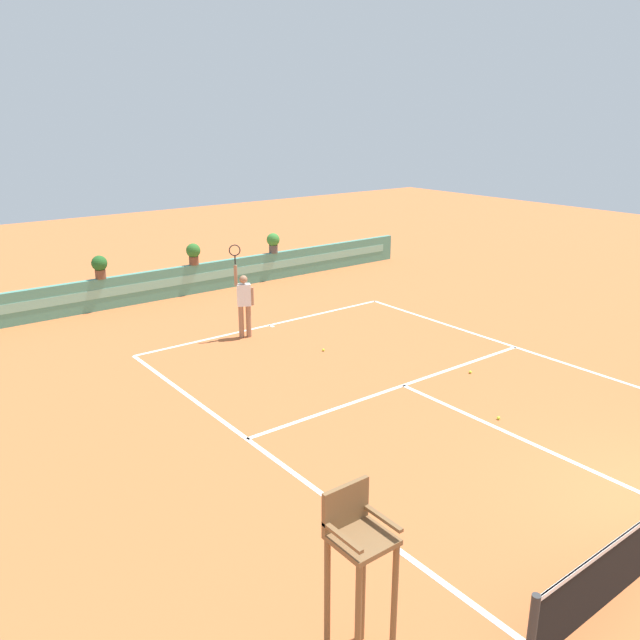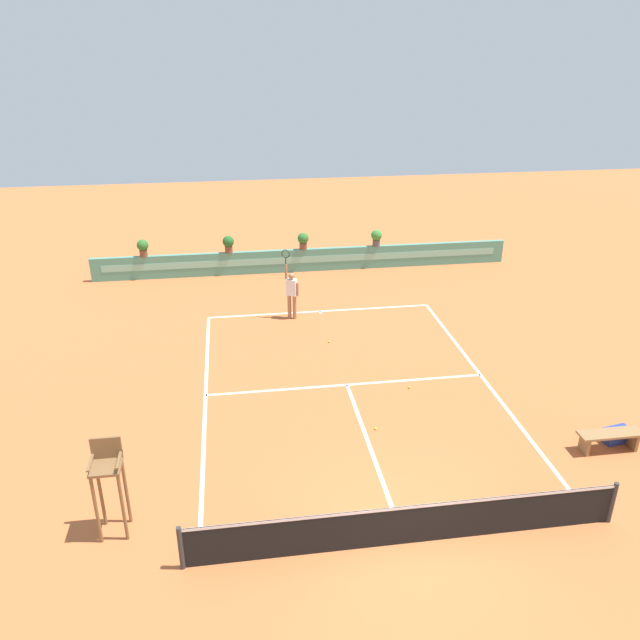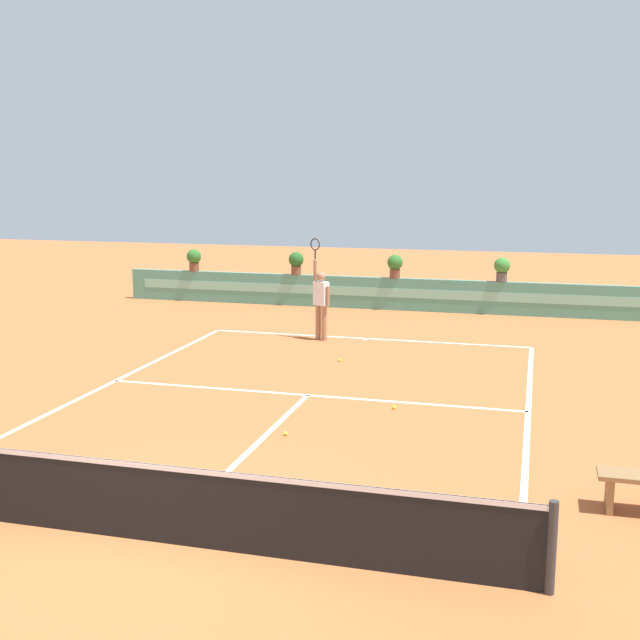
{
  "view_description": "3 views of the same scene",
  "coord_description": "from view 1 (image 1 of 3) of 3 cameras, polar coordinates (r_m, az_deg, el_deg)",
  "views": [
    {
      "loc": [
        -9.58,
        -2.98,
        5.82
      ],
      "look_at": [
        -0.44,
        8.92,
        1.0
      ],
      "focal_mm": 35.89,
      "sensor_mm": 36.0,
      "label": 1
    },
    {
      "loc": [
        -3.11,
        -9.31,
        9.31
      ],
      "look_at": [
        -0.44,
        8.92,
        1.0
      ],
      "focal_mm": 35.16,
      "sensor_mm": 36.0,
      "label": 2
    },
    {
      "loc": [
        4.12,
        -7.84,
        4.23
      ],
      "look_at": [
        -0.44,
        8.92,
        1.0
      ],
      "focal_mm": 44.88,
      "sensor_mm": 36.0,
      "label": 3
    }
  ],
  "objects": [
    {
      "name": "tennis_ball_near_baseline",
      "position": [
        15.55,
        13.25,
        -4.54
      ],
      "size": [
        0.07,
        0.07,
        0.07
      ],
      "primitive_type": "sphere",
      "color": "#CCE033",
      "rests_on": "ground"
    },
    {
      "name": "potted_plant_right",
      "position": [
        23.6,
        -4.2,
        6.99
      ],
      "size": [
        0.48,
        0.48,
        0.72
      ],
      "color": "#514C47",
      "rests_on": "back_wall_barrier"
    },
    {
      "name": "tennis_ball_by_sideline",
      "position": [
        16.54,
        0.3,
        -2.68
      ],
      "size": [
        0.07,
        0.07,
        0.07
      ],
      "primitive_type": "sphere",
      "color": "#CCE033",
      "rests_on": "ground"
    },
    {
      "name": "potted_plant_centre",
      "position": [
        22.03,
        -11.23,
        5.92
      ],
      "size": [
        0.48,
        0.48,
        0.72
      ],
      "color": "brown",
      "rests_on": "back_wall_barrier"
    },
    {
      "name": "back_wall_barrier",
      "position": [
        22.26,
        -10.91,
        3.65
      ],
      "size": [
        18.0,
        0.21,
        1.0
      ],
      "color": "#4C8E7A",
      "rests_on": "ground"
    },
    {
      "name": "tennis_player",
      "position": [
        17.4,
        -6.8,
        1.76
      ],
      "size": [
        0.57,
        0.35,
        2.58
      ],
      "color": "#9E7051",
      "rests_on": "ground"
    },
    {
      "name": "umpire_chair",
      "position": [
        7.23,
        3.36,
        -20.5
      ],
      "size": [
        0.6,
        0.6,
        2.14
      ],
      "color": "brown",
      "rests_on": "ground"
    },
    {
      "name": "potted_plant_left",
      "position": [
        20.85,
        -19.06,
        4.62
      ],
      "size": [
        0.48,
        0.48,
        0.72
      ],
      "color": "brown",
      "rests_on": "back_wall_barrier"
    },
    {
      "name": "tennis_ball_mid_court",
      "position": [
        13.44,
        15.63,
        -8.42
      ],
      "size": [
        0.07,
        0.07,
        0.07
      ],
      "primitive_type": "sphere",
      "color": "#CCE033",
      "rests_on": "ground"
    },
    {
      "name": "court_lines",
      "position": [
        14.83,
        6.56,
        -5.42
      ],
      "size": [
        8.32,
        11.94,
        0.01
      ],
      "color": "white",
      "rests_on": "ground"
    },
    {
      "name": "ground_plane",
      "position": [
        14.37,
        8.55,
        -6.31
      ],
      "size": [
        60.0,
        60.0,
        0.0
      ],
      "primitive_type": "plane",
      "color": "#BC6033"
    }
  ]
}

